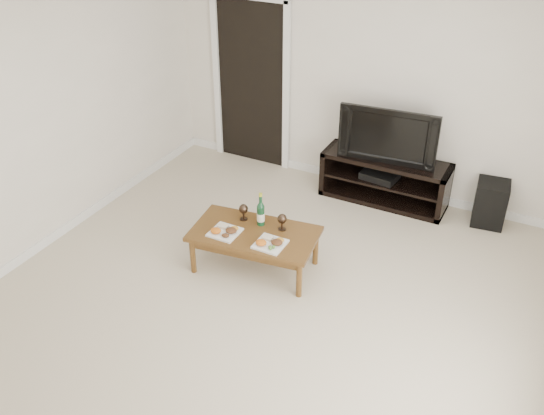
{
  "coord_description": "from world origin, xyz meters",
  "views": [
    {
      "loc": [
        1.98,
        -3.51,
        3.65
      ],
      "look_at": [
        -0.23,
        0.74,
        0.7
      ],
      "focal_mm": 40.0,
      "sensor_mm": 36.0,
      "label": 1
    }
  ],
  "objects": [
    {
      "name": "back_wall",
      "position": [
        0.0,
        2.77,
        1.3
      ],
      "size": [
        5.0,
        0.04,
        2.6
      ],
      "primitive_type": "cube",
      "color": "silver",
      "rests_on": "ground"
    },
    {
      "name": "goblet_right",
      "position": [
        -0.17,
        0.84,
        0.51
      ],
      "size": [
        0.09,
        0.09,
        0.17
      ],
      "primitive_type": null,
      "color": "#34261C",
      "rests_on": "coffee_table"
    },
    {
      "name": "ceiling",
      "position": [
        0.0,
        0.0,
        2.62
      ],
      "size": [
        5.0,
        5.5,
        0.04
      ],
      "primitive_type": "cube",
      "color": "white",
      "rests_on": "back_wall"
    },
    {
      "name": "subwoofer",
      "position": [
        1.5,
        2.56,
        0.25
      ],
      "size": [
        0.37,
        0.37,
        0.5
      ],
      "primitive_type": "cube",
      "rotation": [
        0.0,
        0.0,
        0.13
      ],
      "color": "black",
      "rests_on": "ground"
    },
    {
      "name": "plate_left",
      "position": [
        -0.62,
        0.53,
        0.45
      ],
      "size": [
        0.27,
        0.27,
        0.07
      ],
      "primitive_type": "cube",
      "color": "white",
      "rests_on": "coffee_table"
    },
    {
      "name": "av_receiver",
      "position": [
        0.26,
        2.48,
        0.33
      ],
      "size": [
        0.43,
        0.34,
        0.08
      ],
      "primitive_type": "cube",
      "rotation": [
        0.0,
        0.0,
        -0.11
      ],
      "color": "black",
      "rests_on": "media_console"
    },
    {
      "name": "doorway",
      "position": [
        -1.55,
        2.73,
        1.02
      ],
      "size": [
        0.9,
        0.02,
        2.05
      ],
      "primitive_type": "cube",
      "color": "black",
      "rests_on": "ground"
    },
    {
      "name": "coffee_table",
      "position": [
        -0.38,
        0.67,
        0.21
      ],
      "size": [
        1.27,
        0.8,
        0.42
      ],
      "primitive_type": "cube",
      "rotation": [
        0.0,
        0.0,
        0.13
      ],
      "color": "brown",
      "rests_on": "ground"
    },
    {
      "name": "floor",
      "position": [
        0.0,
        0.0,
        0.0
      ],
      "size": [
        5.5,
        5.5,
        0.0
      ],
      "primitive_type": "plane",
      "color": "beige",
      "rests_on": "ground"
    },
    {
      "name": "wine_bottle",
      "position": [
        -0.39,
        0.82,
        0.59
      ],
      "size": [
        0.07,
        0.07,
        0.35
      ],
      "primitive_type": "cylinder",
      "color": "#103A1F",
      "rests_on": "coffee_table"
    },
    {
      "name": "plate_right",
      "position": [
        -0.15,
        0.55,
        0.45
      ],
      "size": [
        0.27,
        0.27,
        0.07
      ],
      "primitive_type": "cube",
      "color": "white",
      "rests_on": "coffee_table"
    },
    {
      "name": "media_console",
      "position": [
        0.32,
        2.5,
        0.28
      ],
      "size": [
        1.45,
        0.45,
        0.55
      ],
      "primitive_type": "cube",
      "color": "black",
      "rests_on": "ground"
    },
    {
      "name": "television",
      "position": [
        0.32,
        2.5,
        0.86
      ],
      "size": [
        1.1,
        0.24,
        0.63
      ],
      "primitive_type": "imported",
      "rotation": [
        0.0,
        0.0,
        0.09
      ],
      "color": "black",
      "rests_on": "media_console"
    },
    {
      "name": "goblet_left",
      "position": [
        -0.58,
        0.82,
        0.51
      ],
      "size": [
        0.09,
        0.09,
        0.17
      ],
      "primitive_type": null,
      "color": "#34261C",
      "rests_on": "coffee_table"
    }
  ]
}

